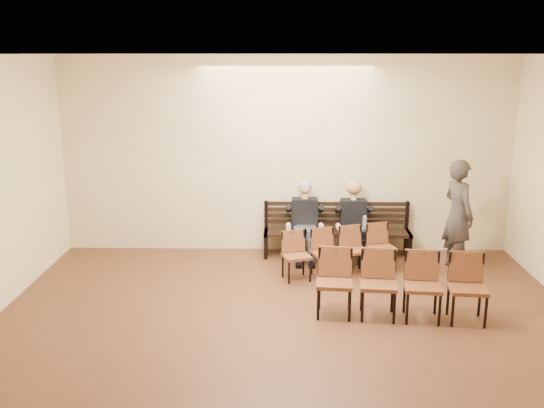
{
  "coord_description": "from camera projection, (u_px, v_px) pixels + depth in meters",
  "views": [
    {
      "loc": [
        -0.06,
        -5.64,
        3.52
      ],
      "look_at": [
        -0.24,
        4.05,
        1.09
      ],
      "focal_mm": 40.0,
      "sensor_mm": 36.0,
      "label": 1
    }
  ],
  "objects": [
    {
      "name": "passerby",
      "position": [
        459.0,
        207.0,
        9.94
      ],
      "size": [
        0.74,
        0.9,
        2.12
      ],
      "primitive_type": "imported",
      "rotation": [
        0.0,
        0.0,
        1.92
      ],
      "color": "#39332F",
      "rests_on": "ground"
    },
    {
      "name": "bench",
      "position": [
        337.0,
        243.0,
        10.76
      ],
      "size": [
        2.6,
        0.9,
        0.45
      ],
      "primitive_type": "cube",
      "color": "black",
      "rests_on": "ground"
    },
    {
      "name": "ground",
      "position": [
        288.0,
        399.0,
        6.32
      ],
      "size": [
        10.0,
        10.0,
        0.0
      ],
      "primitive_type": "plane",
      "color": "#55311D",
      "rests_on": "ground"
    },
    {
      "name": "water_bottle",
      "position": [
        364.0,
        230.0,
        10.33
      ],
      "size": [
        0.09,
        0.09,
        0.25
      ],
      "primitive_type": "cylinder",
      "rotation": [
        0.0,
        0.0,
        -0.17
      ],
      "color": "silver",
      "rests_on": "bench"
    },
    {
      "name": "chair_row_front",
      "position": [
        400.0,
        286.0,
        8.15
      ],
      "size": [
        2.29,
        0.72,
        0.93
      ],
      "primitive_type": "cube",
      "rotation": [
        0.0,
        0.0,
        -0.1
      ],
      "color": "brown",
      "rests_on": "ground"
    },
    {
      "name": "seated_man",
      "position": [
        305.0,
        220.0,
        10.55
      ],
      "size": [
        0.57,
        0.78,
        1.36
      ],
      "primitive_type": null,
      "color": "black",
      "rests_on": "ground"
    },
    {
      "name": "chair_row_back",
      "position": [
        340.0,
        252.0,
        9.78
      ],
      "size": [
        1.93,
        0.99,
        0.78
      ],
      "primitive_type": "cube",
      "rotation": [
        0.0,
        0.0,
        0.31
      ],
      "color": "brown",
      "rests_on": "ground"
    },
    {
      "name": "bag",
      "position": [
        422.0,
        264.0,
        9.99
      ],
      "size": [
        0.4,
        0.32,
        0.25
      ],
      "primitive_type": "cube",
      "rotation": [
        0.0,
        0.0,
        -0.28
      ],
      "color": "black",
      "rests_on": "ground"
    },
    {
      "name": "room_walls",
      "position": [
        289.0,
        147.0,
        6.47
      ],
      "size": [
        8.02,
        10.01,
        3.51
      ],
      "color": "#FBE7B4",
      "rests_on": "ground"
    },
    {
      "name": "laptop",
      "position": [
        306.0,
        228.0,
        10.46
      ],
      "size": [
        0.36,
        0.3,
        0.24
      ],
      "primitive_type": "cube",
      "rotation": [
        0.0,
        0.0,
        0.13
      ],
      "color": "silver",
      "rests_on": "bench"
    },
    {
      "name": "seated_woman",
      "position": [
        354.0,
        223.0,
        10.54
      ],
      "size": [
        0.55,
        0.77,
        1.29
      ],
      "primitive_type": null,
      "color": "black",
      "rests_on": "ground"
    }
  ]
}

